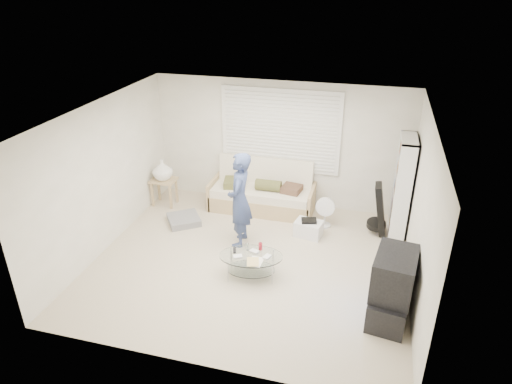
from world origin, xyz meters
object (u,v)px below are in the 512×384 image
(futon_sofa, at_px, (262,194))
(tv_unit, at_px, (392,287))
(coffee_table, at_px, (251,259))
(bookshelf, at_px, (402,187))

(futon_sofa, xyz_separation_m, tv_unit, (2.46, -2.63, 0.16))
(tv_unit, height_order, coffee_table, tv_unit)
(futon_sofa, xyz_separation_m, coffee_table, (0.38, -2.21, -0.03))
(futon_sofa, height_order, coffee_table, futon_sofa)
(futon_sofa, height_order, tv_unit, tv_unit)
(coffee_table, bearing_deg, futon_sofa, 99.80)
(futon_sofa, distance_m, coffee_table, 2.24)
(futon_sofa, distance_m, tv_unit, 3.61)
(coffee_table, bearing_deg, bookshelf, 41.42)
(futon_sofa, relative_size, coffee_table, 1.90)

